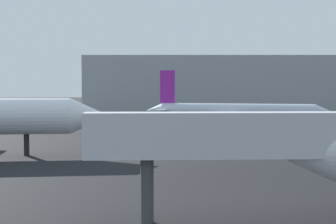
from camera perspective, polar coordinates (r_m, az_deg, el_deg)
name	(u,v)px	position (r m, az deg, el deg)	size (l,w,h in m)	color
airplane_distant	(236,112)	(79.88, 8.01, 0.01)	(30.77, 24.80, 9.89)	#B2BCCC
jet_bridge	(332,136)	(27.02, 18.86, -2.74)	(24.13, 3.14, 6.04)	silver
terminal_building	(225,84)	(137.53, 6.74, 3.27)	(76.76, 20.88, 15.37)	#999EA3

